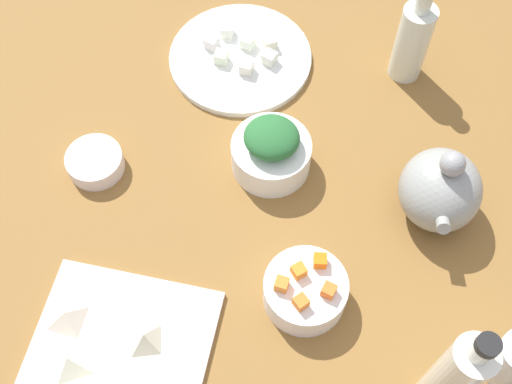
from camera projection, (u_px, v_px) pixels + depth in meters
tabletop at (256, 212)px, 104.08cm from camera, size 190.00×190.00×3.00cm
cutting_board at (112, 375)px, 89.38cm from camera, size 31.02×26.78×1.00cm
plate_tofu at (240, 58)px, 117.15cm from camera, size 25.57×25.57×1.20cm
bowl_greens at (271, 155)px, 104.19cm from camera, size 12.79×12.79×5.80cm
bowl_carrots at (305, 291)px, 93.11cm from camera, size 12.05×12.05×5.25cm
bowl_small_side at (95, 162)px, 105.05cm from camera, size 9.15×9.15×3.20cm
teapot at (440, 190)px, 97.37cm from camera, size 14.89×12.37×15.11cm
bottle_0 at (455, 376)px, 79.33cm from camera, size 5.45×5.45×24.28cm
bottle_1 at (413, 40)px, 109.41cm from camera, size 5.76×5.76×19.79cm
carrot_cube_0 at (329, 290)px, 89.42cm from camera, size 2.29×2.29×1.80cm
carrot_cube_1 at (299, 271)px, 90.86cm from camera, size 2.53×2.53×1.80cm
carrot_cube_2 at (301, 302)px, 88.59cm from camera, size 2.55×2.55×1.80cm
carrot_cube_3 at (320, 261)px, 91.61cm from camera, size 1.97×1.97×1.80cm
carrot_cube_4 at (282, 284)px, 89.89cm from camera, size 2.06×2.06×1.80cm
chopped_greens_mound at (272, 137)px, 99.86cm from camera, size 9.66×9.98×4.15cm
tofu_cube_0 at (248, 42)px, 116.77cm from camera, size 2.81×2.81×2.20cm
tofu_cube_1 at (221, 57)px, 115.03cm from camera, size 2.46×2.46×2.20cm
tofu_cube_2 at (246, 67)px, 113.87cm from camera, size 2.51×2.51×2.20cm
tofu_cube_3 at (212, 43)px, 116.71cm from camera, size 2.84×2.84×2.20cm
tofu_cube_4 at (270, 43)px, 116.68cm from camera, size 2.95×2.95×2.20cm
tofu_cube_5 at (270, 58)px, 114.94cm from camera, size 2.94×2.94×2.20cm
tofu_cube_6 at (227, 30)px, 118.16cm from camera, size 2.27×2.27×2.20cm
dumpling_3 at (69, 360)px, 88.72cm from camera, size 6.04×6.51×2.22cm
dumpling_4 at (145, 338)px, 89.89cm from camera, size 5.82×5.77×2.94cm
dumpling_5 at (66, 316)px, 91.84cm from camera, size 6.81×6.76×2.23cm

